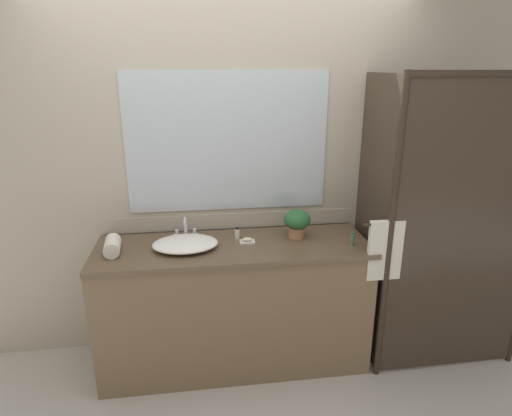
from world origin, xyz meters
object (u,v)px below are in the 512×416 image
object	(u,v)px
sink_basin	(185,244)
rolled_towel_near_edge	(112,246)
soap_dish	(247,241)
amenity_bottle_conditioner	(237,233)
faucet	(186,231)
potted_plant	(297,221)
amenity_bottle_body_wash	(352,239)

from	to	relation	value
sink_basin	rolled_towel_near_edge	size ratio (longest dim) A/B	2.15
soap_dish	amenity_bottle_conditioner	size ratio (longest dim) A/B	1.24
soap_dish	amenity_bottle_conditioner	bearing A→B (deg)	126.09
amenity_bottle_conditioner	rolled_towel_near_edge	distance (m)	0.81
faucet	potted_plant	world-z (taller)	potted_plant
amenity_bottle_body_wash	amenity_bottle_conditioner	xyz separation A→B (m)	(-0.74, 0.22, -0.00)
sink_basin	amenity_bottle_body_wash	bearing A→B (deg)	-5.40
soap_dish	faucet	bearing A→B (deg)	160.15
rolled_towel_near_edge	potted_plant	bearing A→B (deg)	4.89
faucet	amenity_bottle_conditioner	size ratio (longest dim) A/B	2.11
soap_dish	rolled_towel_near_edge	xyz separation A→B (m)	(-0.85, -0.05, 0.04)
amenity_bottle_conditioner	amenity_bottle_body_wash	bearing A→B (deg)	-16.36
amenity_bottle_body_wash	rolled_towel_near_edge	xyz separation A→B (m)	(-1.53, 0.08, 0.01)
faucet	amenity_bottle_body_wash	size ratio (longest dim) A/B	1.89
sink_basin	rolled_towel_near_edge	bearing A→B (deg)	-177.65
potted_plant	amenity_bottle_conditioner	xyz separation A→B (m)	(-0.41, 0.03, -0.08)
potted_plant	soap_dish	size ratio (longest dim) A/B	1.95
faucet	rolled_towel_near_edge	distance (m)	0.49
amenity_bottle_body_wash	amenity_bottle_conditioner	bearing A→B (deg)	163.64
sink_basin	soap_dish	size ratio (longest dim) A/B	4.20
soap_dish	rolled_towel_near_edge	distance (m)	0.86
sink_basin	soap_dish	distance (m)	0.41
amenity_bottle_body_wash	rolled_towel_near_edge	world-z (taller)	rolled_towel_near_edge
potted_plant	soap_dish	distance (m)	0.36
rolled_towel_near_edge	soap_dish	bearing A→B (deg)	3.45
amenity_bottle_body_wash	amenity_bottle_conditioner	size ratio (longest dim) A/B	1.12
amenity_bottle_conditioner	rolled_towel_near_edge	bearing A→B (deg)	-170.57
sink_basin	rolled_towel_near_edge	world-z (taller)	rolled_towel_near_edge
amenity_bottle_conditioner	soap_dish	bearing A→B (deg)	-53.91
sink_basin	potted_plant	xyz separation A→B (m)	(0.75, 0.08, 0.08)
amenity_bottle_body_wash	faucet	bearing A→B (deg)	165.41
faucet	rolled_towel_near_edge	bearing A→B (deg)	-156.25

